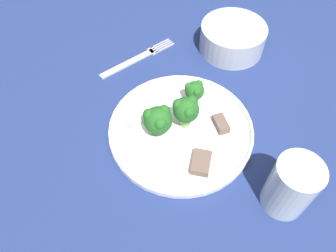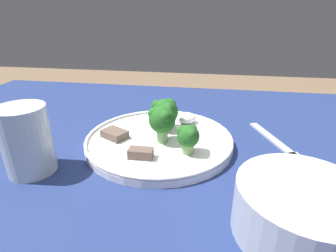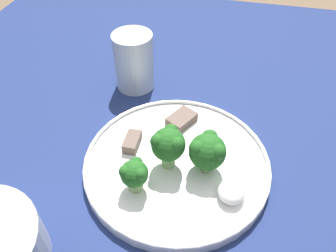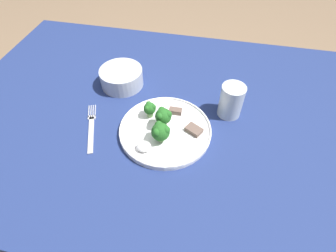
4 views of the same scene
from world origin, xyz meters
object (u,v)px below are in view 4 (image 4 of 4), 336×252
fork (91,128)px  cream_bowl (122,78)px  dinner_plate (165,130)px  drinking_glass (231,102)px

fork → cream_bowl: cream_bowl is taller
dinner_plate → drinking_glass: bearing=33.4°
dinner_plate → cream_bowl: bearing=136.5°
dinner_plate → fork: 0.22m
fork → drinking_glass: drinking_glass is taller
fork → cream_bowl: bearing=83.1°
fork → cream_bowl: (0.03, 0.22, 0.03)m
cream_bowl → drinking_glass: (0.37, -0.07, 0.02)m
dinner_plate → fork: size_ratio=1.45×
dinner_plate → drinking_glass: size_ratio=2.56×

